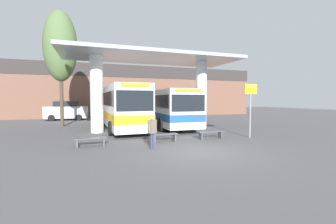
% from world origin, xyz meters
% --- Properties ---
extents(ground_plane, '(100.00, 100.00, 0.00)m').
position_xyz_m(ground_plane, '(0.00, 0.00, 0.00)').
color(ground_plane, '#565456').
extents(townhouse_backdrop, '(40.00, 0.58, 7.13)m').
position_xyz_m(townhouse_backdrop, '(0.00, 22.13, 4.16)').
color(townhouse_backdrop, brown).
rests_on(townhouse_backdrop, ground_plane).
extents(station_canopy, '(13.42, 5.40, 5.78)m').
position_xyz_m(station_canopy, '(0.00, 7.86, 4.67)').
color(station_canopy, silver).
rests_on(station_canopy, ground_plane).
extents(transit_bus_left_bay, '(2.92, 10.19, 3.41)m').
position_xyz_m(transit_bus_left_bay, '(-2.26, 9.19, 1.88)').
color(transit_bus_left_bay, white).
rests_on(transit_bus_left_bay, ground_plane).
extents(transit_bus_center_bay, '(3.07, 11.71, 3.14)m').
position_xyz_m(transit_bus_center_bay, '(1.64, 10.24, 1.77)').
color(transit_bus_center_bay, white).
rests_on(transit_bus_center_bay, ground_plane).
extents(waiting_bench_near_pillar, '(1.69, 0.44, 0.46)m').
position_xyz_m(waiting_bench_near_pillar, '(2.22, 2.81, 0.34)').
color(waiting_bench_near_pillar, '#4C5156').
rests_on(waiting_bench_near_pillar, ground_plane).
extents(waiting_bench_mid_platform, '(1.51, 0.44, 0.46)m').
position_xyz_m(waiting_bench_mid_platform, '(-0.74, 2.81, 0.34)').
color(waiting_bench_mid_platform, '#4C5156').
rests_on(waiting_bench_mid_platform, ground_plane).
extents(waiting_bench_far_platform, '(1.59, 0.44, 0.46)m').
position_xyz_m(waiting_bench_far_platform, '(-4.68, 2.81, 0.34)').
color(waiting_bench_far_platform, '#4C5156').
rests_on(waiting_bench_far_platform, ground_plane).
extents(info_sign_platform, '(0.90, 0.09, 3.34)m').
position_xyz_m(info_sign_platform, '(4.74, 2.36, 2.36)').
color(info_sign_platform, gray).
rests_on(info_sign_platform, ground_plane).
extents(pedestrian_waiting, '(0.51, 0.44, 1.59)m').
position_xyz_m(pedestrian_waiting, '(-1.88, 1.24, 0.97)').
color(pedestrian_waiting, '#333856').
rests_on(pedestrian_waiting, ground_plane).
extents(poplar_tree_behind_left, '(2.77, 2.77, 10.08)m').
position_xyz_m(poplar_tree_behind_left, '(-7.02, 12.57, 6.99)').
color(poplar_tree_behind_left, '#473A2B').
rests_on(poplar_tree_behind_left, ground_plane).
extents(parked_car_street, '(4.73, 2.18, 2.20)m').
position_xyz_m(parked_car_street, '(-7.27, 19.34, 1.08)').
color(parked_car_street, '#B2B7BC').
rests_on(parked_car_street, ground_plane).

